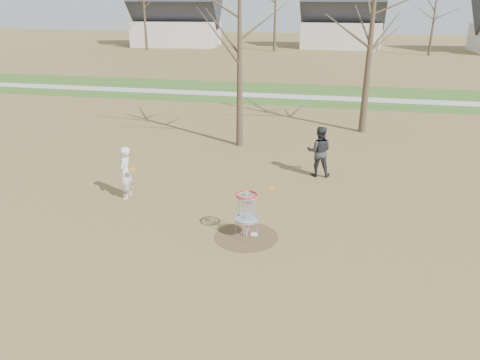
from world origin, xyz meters
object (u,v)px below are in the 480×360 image
player_throwing (319,151)px  disc_golf_basket (247,207)px  disc_grounded (254,234)px  player_standing (125,173)px

player_throwing → disc_golf_basket: bearing=69.3°
player_throwing → disc_golf_basket: size_ratio=1.41×
player_throwing → disc_grounded: bearing=70.8°
player_standing → player_throwing: size_ratio=0.93×
player_throwing → disc_grounded: 5.47m
disc_grounded → player_throwing: bearing=73.9°
disc_grounded → player_standing: bearing=159.5°
player_throwing → player_standing: bearing=26.3°
disc_golf_basket → player_throwing: bearing=72.4°
player_throwing → disc_grounded: player_throwing is taller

